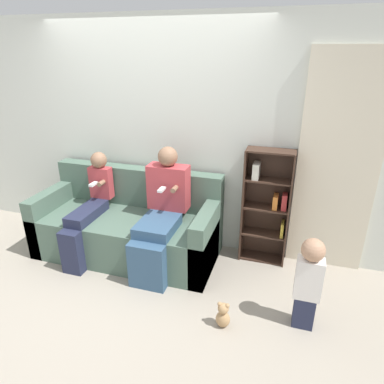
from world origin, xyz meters
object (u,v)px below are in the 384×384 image
at_px(child_seated, 88,208).
at_px(toddler_standing, 308,280).
at_px(adult_seated, 161,210).
at_px(couch, 128,227).
at_px(bookshelf, 267,205).
at_px(teddy_bear, 223,315).

relative_size(child_seated, toddler_standing, 1.34).
xyz_separation_m(adult_seated, toddler_standing, (1.47, -0.49, -0.20)).
distance_m(couch, bookshelf, 1.57).
distance_m(toddler_standing, bookshelf, 1.07).
height_order(bookshelf, teddy_bear, bookshelf).
distance_m(couch, teddy_bear, 1.55).
bearing_deg(toddler_standing, couch, 162.60).
relative_size(couch, child_seated, 1.79).
xyz_separation_m(child_seated, bookshelf, (1.88, 0.51, 0.07)).
bearing_deg(teddy_bear, toddler_standing, 19.01).
bearing_deg(bookshelf, adult_seated, -155.63).
bearing_deg(bookshelf, teddy_bear, -99.71).
distance_m(adult_seated, teddy_bear, 1.22).
bearing_deg(adult_seated, bookshelf, 24.37).
bearing_deg(adult_seated, teddy_bear, -40.78).
bearing_deg(teddy_bear, adult_seated, 139.22).
bearing_deg(couch, teddy_bear, -32.76).
bearing_deg(child_seated, couch, 22.42).
bearing_deg(teddy_bear, couch, 147.24).
relative_size(toddler_standing, bookshelf, 0.67).
distance_m(adult_seated, toddler_standing, 1.57).
distance_m(child_seated, teddy_bear, 1.87).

